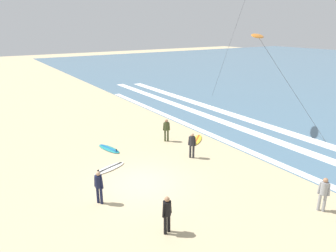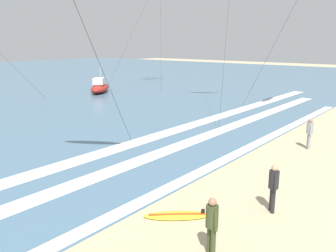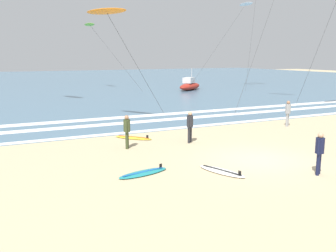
{
  "view_description": "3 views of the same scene",
  "coord_description": "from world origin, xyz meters",
  "px_view_note": "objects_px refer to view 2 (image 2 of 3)",
  "views": [
    {
      "loc": [
        12.68,
        -6.63,
        7.76
      ],
      "look_at": [
        -2.61,
        3.3,
        1.79
      ],
      "focal_mm": 32.95,
      "sensor_mm": 36.0,
      "label": 1
    },
    {
      "loc": [
        -11.12,
        0.23,
        5.34
      ],
      "look_at": [
        -2.51,
        7.31,
        2.61
      ],
      "focal_mm": 36.71,
      "sensor_mm": 36.0,
      "label": 2
    },
    {
      "loc": [
        -10.22,
        -12.22,
        4.37
      ],
      "look_at": [
        -2.02,
        4.78,
        0.81
      ],
      "focal_mm": 40.38,
      "sensor_mm": 36.0,
      "label": 3
    }
  ],
  "objects_px": {
    "surfer_foreground_main": "(212,222)",
    "offshore_boat": "(100,87)",
    "surfer_background_far": "(274,184)",
    "surfboard_right_spare": "(177,215)",
    "surfer_mid_group": "(310,131)"
  },
  "relations": [
    {
      "from": "surfboard_right_spare",
      "to": "offshore_boat",
      "type": "relative_size",
      "value": 0.38
    },
    {
      "from": "surfer_background_far",
      "to": "surfer_foreground_main",
      "type": "relative_size",
      "value": 1.0
    },
    {
      "from": "surfer_background_far",
      "to": "offshore_boat",
      "type": "xyz_separation_m",
      "value": [
        14.21,
        25.67,
        -0.4
      ]
    },
    {
      "from": "surfboard_right_spare",
      "to": "offshore_boat",
      "type": "height_order",
      "value": "offshore_boat"
    },
    {
      "from": "surfer_foreground_main",
      "to": "offshore_boat",
      "type": "height_order",
      "value": "offshore_boat"
    },
    {
      "from": "surfer_background_far",
      "to": "offshore_boat",
      "type": "height_order",
      "value": "offshore_boat"
    },
    {
      "from": "surfboard_right_spare",
      "to": "offshore_boat",
      "type": "distance_m",
      "value": 28.69
    },
    {
      "from": "surfer_background_far",
      "to": "surfboard_right_spare",
      "type": "relative_size",
      "value": 0.82
    },
    {
      "from": "surfer_foreground_main",
      "to": "offshore_boat",
      "type": "xyz_separation_m",
      "value": [
        17.46,
        25.42,
        -0.4
      ]
    },
    {
      "from": "surfer_background_far",
      "to": "surfer_foreground_main",
      "type": "xyz_separation_m",
      "value": [
        -3.26,
        0.25,
        0.0
      ]
    },
    {
      "from": "surfer_foreground_main",
      "to": "offshore_boat",
      "type": "distance_m",
      "value": 30.84
    },
    {
      "from": "surfer_mid_group",
      "to": "surfboard_right_spare",
      "type": "xyz_separation_m",
      "value": [
        -9.87,
        0.86,
        -0.91
      ]
    },
    {
      "from": "surfer_background_far",
      "to": "surfer_foreground_main",
      "type": "bearing_deg",
      "value": 175.67
    },
    {
      "from": "surfer_mid_group",
      "to": "surfer_foreground_main",
      "type": "bearing_deg",
      "value": -174.51
    },
    {
      "from": "surfer_mid_group",
      "to": "offshore_boat",
      "type": "distance_m",
      "value": 25.25
    }
  ]
}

